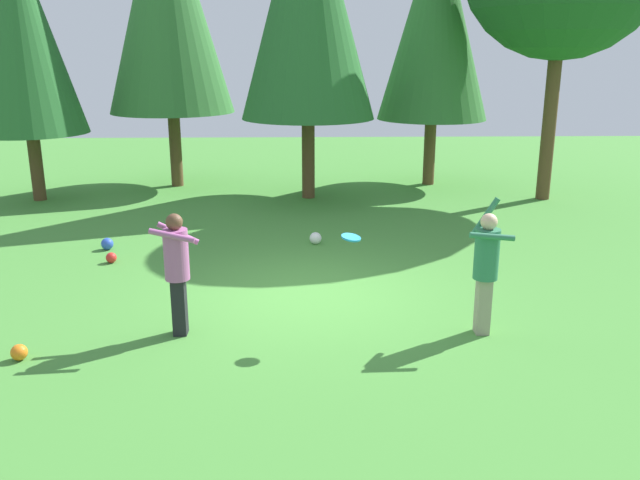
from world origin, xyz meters
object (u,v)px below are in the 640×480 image
object	(u,v)px
ball_blue	(107,244)
ball_red	(111,258)
ball_white	(316,238)
tree_far_left	(20,31)
frisbee	(351,237)
ball_orange	(19,352)
tree_right	(436,19)
person_catcher	(177,264)
person_thrower	(486,263)

from	to	relation	value
ball_blue	ball_red	size ratio (longest dim) A/B	1.20
ball_white	tree_far_left	xyz separation A→B (m)	(-7.24, 4.35, 4.18)
ball_blue	tree_far_left	size ratio (longest dim) A/B	0.03
frisbee	ball_orange	xyz separation A→B (m)	(-4.33, -0.72, -1.30)
tree_right	tree_far_left	bearing A→B (deg)	-170.27
person_catcher	tree_far_left	xyz separation A→B (m)	(-5.24, 8.75, 3.26)
ball_orange	ball_blue	bearing A→B (deg)	92.74
frisbee	ball_orange	distance (m)	4.58
frisbee	tree_far_left	bearing A→B (deg)	130.90
person_catcher	ball_orange	size ratio (longest dim) A/B	8.19
person_catcher	frisbee	bearing A→B (deg)	0.00
person_thrower	ball_red	bearing A→B (deg)	-27.70
ball_blue	ball_red	bearing A→B (deg)	-70.01
person_thrower	frisbee	world-z (taller)	person_thrower
ball_orange	tree_right	bearing A→B (deg)	56.85
ball_orange	frisbee	bearing A→B (deg)	9.41
ball_white	ball_blue	bearing A→B (deg)	-176.13
ball_orange	tree_far_left	size ratio (longest dim) A/B	0.03
ball_orange	tree_far_left	distance (m)	10.92
person_thrower	person_catcher	distance (m)	4.25
tree_right	frisbee	bearing A→B (deg)	-106.20
ball_orange	person_thrower	bearing A→B (deg)	6.30
ball_orange	tree_right	distance (m)	14.31
ball_red	person_thrower	bearing A→B (deg)	-28.73
frisbee	tree_right	world-z (taller)	tree_right
person_thrower	ball_white	world-z (taller)	person_thrower
ball_white	tree_right	bearing A→B (deg)	60.63
ball_blue	ball_white	distance (m)	4.18
ball_red	tree_far_left	world-z (taller)	tree_far_left
ball_blue	ball_orange	bearing A→B (deg)	-87.26
person_catcher	tree_right	bearing A→B (deg)	63.86
ball_red	tree_right	size ratio (longest dim) A/B	0.03
person_thrower	tree_right	world-z (taller)	tree_right
frisbee	ball_red	world-z (taller)	frisbee
ball_blue	ball_orange	size ratio (longest dim) A/B	1.13
ball_red	frisbee	bearing A→B (deg)	-37.98
person_catcher	ball_red	size ratio (longest dim) A/B	8.74
ball_blue	ball_white	size ratio (longest dim) A/B	0.97
person_catcher	tree_far_left	world-z (taller)	tree_far_left
ball_orange	ball_white	xyz separation A→B (m)	(3.94, 5.17, 0.02)
ball_blue	tree_far_left	bearing A→B (deg)	123.52
frisbee	tree_far_left	distance (m)	12.00
ball_blue	frisbee	bearing A→B (deg)	-42.47
person_thrower	ball_blue	distance (m)	7.74
person_catcher	ball_red	distance (m)	3.88
ball_white	person_catcher	bearing A→B (deg)	-114.36
ball_blue	ball_white	bearing A→B (deg)	3.87
frisbee	ball_orange	world-z (taller)	frisbee
tree_far_left	tree_right	size ratio (longest dim) A/B	0.92
person_catcher	ball_orange	world-z (taller)	person_catcher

